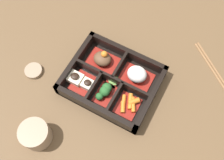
{
  "coord_description": "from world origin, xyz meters",
  "views": [
    {
      "loc": [
        0.15,
        -0.28,
        0.73
      ],
      "look_at": [
        0.0,
        0.0,
        0.03
      ],
      "focal_mm": 42.0,
      "sensor_mm": 36.0,
      "label": 1
    }
  ],
  "objects_px": {
    "tea_cup": "(35,134)",
    "chopsticks": "(216,72)",
    "sauce_dish": "(34,71)",
    "bowl_rice": "(137,75)"
  },
  "relations": [
    {
      "from": "sauce_dish",
      "to": "chopsticks",
      "type": "bearing_deg",
      "value": 28.14
    },
    {
      "from": "tea_cup",
      "to": "chopsticks",
      "type": "xyz_separation_m",
      "value": [
        0.37,
        0.43,
        -0.03
      ]
    },
    {
      "from": "bowl_rice",
      "to": "sauce_dish",
      "type": "distance_m",
      "value": 0.32
    },
    {
      "from": "chopsticks",
      "to": "sauce_dish",
      "type": "bearing_deg",
      "value": -151.86
    },
    {
      "from": "bowl_rice",
      "to": "sauce_dish",
      "type": "xyz_separation_m",
      "value": [
        -0.29,
        -0.13,
        -0.03
      ]
    },
    {
      "from": "tea_cup",
      "to": "sauce_dish",
      "type": "xyz_separation_m",
      "value": [
        -0.13,
        0.16,
        -0.03
      ]
    },
    {
      "from": "bowl_rice",
      "to": "chopsticks",
      "type": "xyz_separation_m",
      "value": [
        0.21,
        0.14,
        -0.03
      ]
    },
    {
      "from": "tea_cup",
      "to": "sauce_dish",
      "type": "distance_m",
      "value": 0.21
    },
    {
      "from": "tea_cup",
      "to": "sauce_dish",
      "type": "relative_size",
      "value": 1.49
    },
    {
      "from": "bowl_rice",
      "to": "chopsticks",
      "type": "relative_size",
      "value": 0.51
    }
  ]
}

